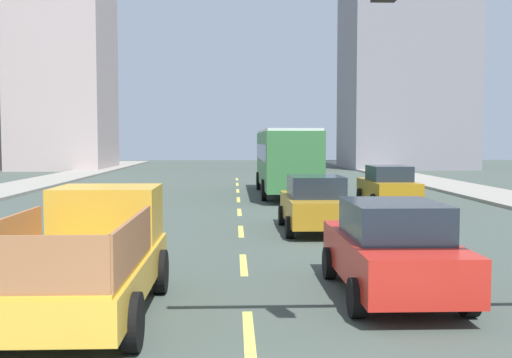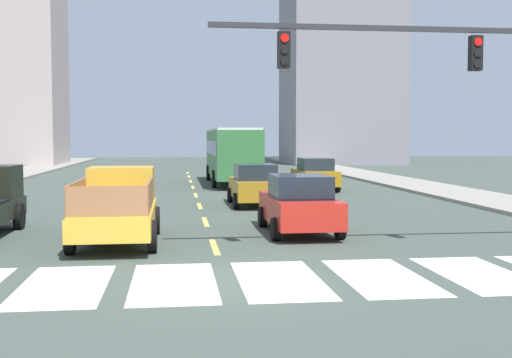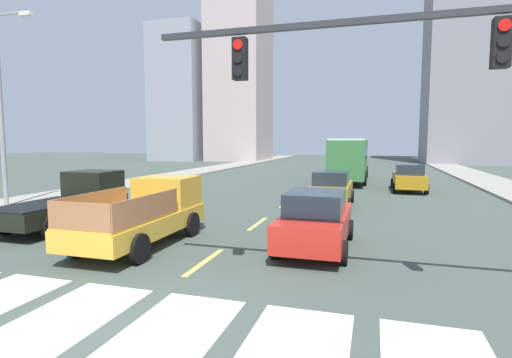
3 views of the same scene
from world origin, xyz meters
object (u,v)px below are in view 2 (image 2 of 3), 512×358
Objects in this scene: sedan_near_left at (315,174)px; sedan_mid at (255,185)px; pickup_stakebed at (118,206)px; sedan_near_right at (299,204)px; city_bus at (232,152)px.

sedan_near_left is 8.26m from sedan_mid.
pickup_stakebed reaches higher than sedan_mid.
pickup_stakebed is 5.23m from sedan_near_right.
sedan_near_left is at bearing 59.98° from pickup_stakebed.
pickup_stakebed is 0.48× the size of city_bus.
pickup_stakebed is 9.85m from sedan_mid.
sedan_near_left is at bearing -51.37° from city_bus.
pickup_stakebed is 1.18× the size of sedan_near_left.
pickup_stakebed is 1.18× the size of sedan_mid.
pickup_stakebed is at bearing -121.21° from sedan_near_left.
city_bus is 20.27m from sedan_near_right.
pickup_stakebed reaches higher than sedan_near_right.
pickup_stakebed is 1.18× the size of sedan_near_right.
sedan_mid is at bearing 91.18° from sedan_near_right.
sedan_near_right is (-3.76, -14.99, 0.00)m from sedan_near_left.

